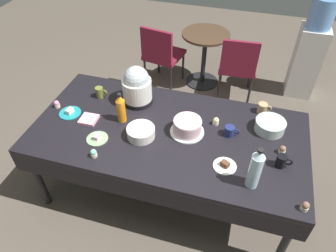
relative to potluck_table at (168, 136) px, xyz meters
name	(u,v)px	position (x,y,z in m)	size (l,w,h in m)	color
ground	(168,187)	(0.00, 0.00, -0.69)	(9.00, 9.00, 0.00)	brown
potluck_table	(168,136)	(0.00, 0.00, 0.00)	(2.20, 1.10, 0.75)	black
frosted_layer_cake	(187,127)	(0.15, 0.02, 0.12)	(0.27, 0.27, 0.13)	silver
slow_cooker	(137,86)	(-0.37, 0.29, 0.23)	(0.27, 0.27, 0.35)	black
glass_salad_bowl	(270,126)	(0.78, 0.24, 0.11)	(0.24, 0.24, 0.09)	#B2C6BC
ceramic_snack_bowl	(141,132)	(-0.19, -0.12, 0.10)	(0.22, 0.22, 0.08)	silver
dessert_plate_white	(225,165)	(0.50, -0.25, 0.07)	(0.17, 0.17, 0.05)	white
dessert_plate_sage	(97,138)	(-0.51, -0.25, 0.07)	(0.17, 0.17, 0.04)	#8CA87F
dessert_plate_teal	(70,112)	(-0.87, -0.03, 0.07)	(0.19, 0.19, 0.05)	teal
cupcake_rose	(305,206)	(1.03, -0.46, 0.09)	(0.05, 0.05, 0.07)	beige
cupcake_mint	(94,153)	(-0.45, -0.42, 0.09)	(0.05, 0.05, 0.07)	beige
cupcake_lemon	(282,150)	(0.89, 0.01, 0.09)	(0.05, 0.05, 0.07)	beige
cupcake_cocoa	(57,104)	(-1.02, 0.02, 0.09)	(0.05, 0.05, 0.07)	beige
cupcake_berry	(216,121)	(0.36, 0.18, 0.09)	(0.05, 0.05, 0.07)	beige
soda_bottle_orange_juice	(121,109)	(-0.40, 0.01, 0.19)	(0.07, 0.07, 0.27)	orange
soda_bottle_water	(255,169)	(0.69, -0.35, 0.22)	(0.09, 0.09, 0.34)	silver
coffee_mug_tan	(263,108)	(0.71, 0.45, 0.11)	(0.12, 0.08, 0.09)	tan
coffee_mug_black	(282,161)	(0.88, -0.13, 0.11)	(0.11, 0.07, 0.10)	black
coffee_mug_navy	(230,131)	(0.48, 0.09, 0.10)	(0.12, 0.08, 0.08)	navy
coffee_mug_olive	(100,92)	(-0.72, 0.26, 0.11)	(0.11, 0.07, 0.10)	olive
paper_napkin_stack	(89,119)	(-0.67, -0.07, 0.07)	(0.14, 0.14, 0.02)	pink
maroon_chair_left	(161,53)	(-0.56, 1.63, -0.20)	(0.51, 0.51, 0.85)	maroon
maroon_chair_right	(238,64)	(0.41, 1.63, -0.20)	(0.47, 0.47, 0.85)	maroon
round_cafe_table	(205,50)	(-0.05, 1.85, -0.19)	(0.60, 0.60, 0.72)	#473323
water_cooler	(309,52)	(1.20, 1.98, -0.10)	(0.32, 0.32, 1.24)	silver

